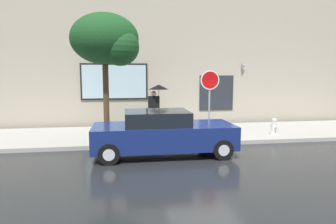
# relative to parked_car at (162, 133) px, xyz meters

# --- Properties ---
(ground_plane) EXTENTS (60.00, 60.00, 0.00)m
(ground_plane) POSITION_rel_parked_car_xyz_m (1.49, -0.02, -0.73)
(ground_plane) COLOR black
(sidewalk) EXTENTS (20.00, 4.00, 0.15)m
(sidewalk) POSITION_rel_parked_car_xyz_m (1.49, 2.98, -0.65)
(sidewalk) COLOR #A3A099
(sidewalk) RESTS_ON ground
(building_facade) EXTENTS (20.00, 0.67, 7.00)m
(building_facade) POSITION_rel_parked_car_xyz_m (1.47, 5.48, 2.76)
(building_facade) COLOR #B2A893
(building_facade) RESTS_ON ground
(parked_car) EXTENTS (4.59, 1.92, 1.47)m
(parked_car) POSITION_rel_parked_car_xyz_m (0.00, 0.00, 0.00)
(parked_car) COLOR navy
(parked_car) RESTS_ON ground
(fire_hydrant) EXTENTS (0.30, 0.44, 0.71)m
(fire_hydrant) POSITION_rel_parked_car_xyz_m (4.91, 1.79, -0.23)
(fire_hydrant) COLOR white
(fire_hydrant) RESTS_ON sidewalk
(pedestrian_with_umbrella) EXTENTS (0.95, 0.91, 2.04)m
(pedestrian_with_umbrella) POSITION_rel_parked_car_xyz_m (0.27, 4.03, 1.00)
(pedestrian_with_umbrella) COLOR black
(pedestrian_with_umbrella) RESTS_ON sidewalk
(street_tree) EXTENTS (2.48, 2.10, 4.72)m
(street_tree) POSITION_rel_parked_car_xyz_m (-1.77, 1.67, 3.12)
(street_tree) COLOR #4C3823
(street_tree) RESTS_ON sidewalk
(stop_sign) EXTENTS (0.76, 0.10, 2.66)m
(stop_sign) POSITION_rel_parked_car_xyz_m (2.11, 1.77, 1.30)
(stop_sign) COLOR gray
(stop_sign) RESTS_ON sidewalk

